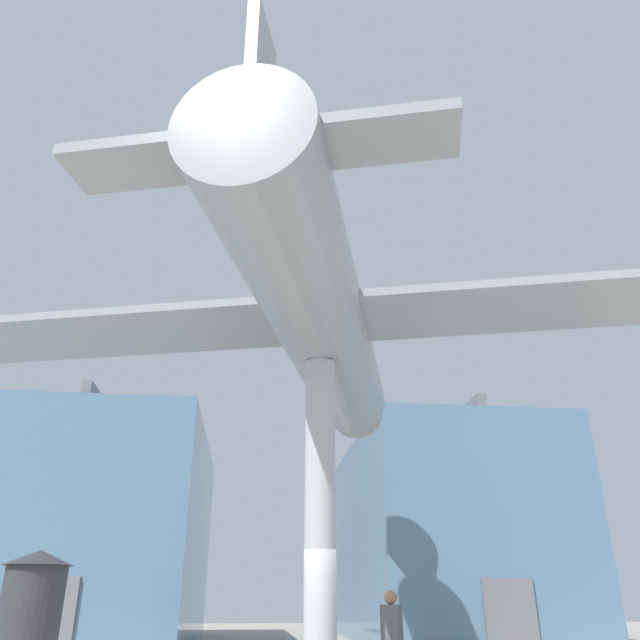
# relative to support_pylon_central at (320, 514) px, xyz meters

# --- Properties ---
(glass_pavilion_left) EXTENTS (8.16, 14.27, 9.02)m
(glass_pavilion_left) POSITION_rel_support_pylon_central_xyz_m (-7.51, 16.81, 1.08)
(glass_pavilion_left) COLOR slate
(glass_pavilion_left) RESTS_ON ground_plane
(glass_pavilion_right) EXTENTS (8.16, 14.27, 9.02)m
(glass_pavilion_right) POSITION_rel_support_pylon_central_xyz_m (7.51, 16.81, 1.08)
(glass_pavilion_right) COLOR slate
(glass_pavilion_right) RESTS_ON ground_plane
(support_pylon_central) EXTENTS (0.62, 0.62, 6.29)m
(support_pylon_central) POSITION_rel_support_pylon_central_xyz_m (0.00, 0.00, 0.00)
(support_pylon_central) COLOR #B7B7BC
(support_pylon_central) RESTS_ON ground_plane
(suspended_airplane) EXTENTS (17.71, 14.41, 3.61)m
(suspended_airplane) POSITION_rel_support_pylon_central_xyz_m (0.08, 0.28, 4.17)
(suspended_airplane) COLOR #93999E
(suspended_airplane) RESTS_ON support_pylon_central
(visitor_person) EXTENTS (0.45, 0.42, 1.81)m
(visitor_person) POSITION_rel_support_pylon_central_xyz_m (1.59, 1.19, -2.09)
(visitor_person) COLOR #4C4238
(visitor_person) RESTS_ON ground_plane
(info_kiosk) EXTENTS (1.16, 1.16, 2.42)m
(info_kiosk) POSITION_rel_support_pylon_central_xyz_m (-4.93, -0.62, -1.90)
(info_kiosk) COLOR #333338
(info_kiosk) RESTS_ON ground_plane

